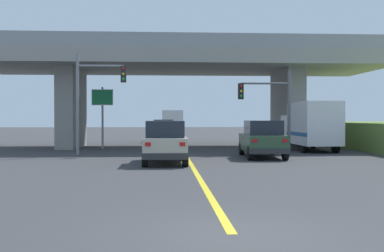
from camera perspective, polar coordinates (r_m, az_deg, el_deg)
ground at (r=35.22m, az=-1.35°, el=-2.55°), size 160.00×160.00×0.00m
overpass_bridge at (r=35.32m, az=-1.35°, el=6.46°), size 29.20×9.59×7.65m
lane_divider_stripe at (r=20.69m, az=0.10°, el=-4.99°), size 0.20×23.87×0.01m
suv_lead at (r=22.42m, az=-3.26°, el=-1.95°), size 2.03×4.50×2.02m
suv_crossing at (r=26.06m, az=8.45°, el=-1.55°), size 2.24×4.91×2.02m
box_truck at (r=32.30m, az=14.08°, el=0.06°), size 2.33×6.69×3.19m
sedan_oncoming at (r=43.53m, az=-3.45°, el=-0.55°), size 2.01×4.47×2.02m
traffic_signal_nearside at (r=28.93m, az=9.46°, el=2.92°), size 3.19×0.36×5.04m
traffic_signal_farside at (r=28.31m, az=-11.78°, el=4.14°), size 2.92×0.36×5.93m
highway_sign at (r=33.54m, az=-10.73°, el=2.63°), size 1.49×0.17×4.32m
semi_truck_distant at (r=55.29m, az=-2.41°, el=0.37°), size 2.33×7.31×3.02m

